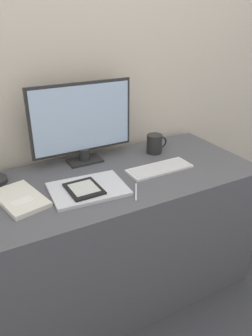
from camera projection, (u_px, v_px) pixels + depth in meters
The scene contains 10 objects.
ground_plane at pixel (135, 311), 1.71m from camera, with size 10.00×10.00×0.00m, color #38383D.
wall_back at pixel (81, 58), 1.65m from camera, with size 3.60×0.05×2.40m.
desk at pixel (117, 235), 1.72m from camera, with size 1.38×0.63×0.71m.
monitor at pixel (82, 122), 1.62m from camera, with size 0.53×0.11×0.41m.
keyboard at pixel (160, 168), 1.62m from camera, with size 0.33×0.12×0.01m.
laptop at pixel (88, 189), 1.43m from camera, with size 0.34×0.26×0.02m.
ereader at pixel (84, 189), 1.41m from camera, with size 0.14×0.17×0.01m.
notebook at pixel (20, 199), 1.35m from camera, with size 0.21×0.29×0.02m.
coffee_mug at pixel (155, 144), 1.80m from camera, with size 0.12×0.09×0.10m.
pen at pixel (136, 192), 1.41m from camera, with size 0.08×0.13×0.01m.
Camera 1 is at (-0.62, -1.05, 1.42)m, focal length 35.00 mm.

